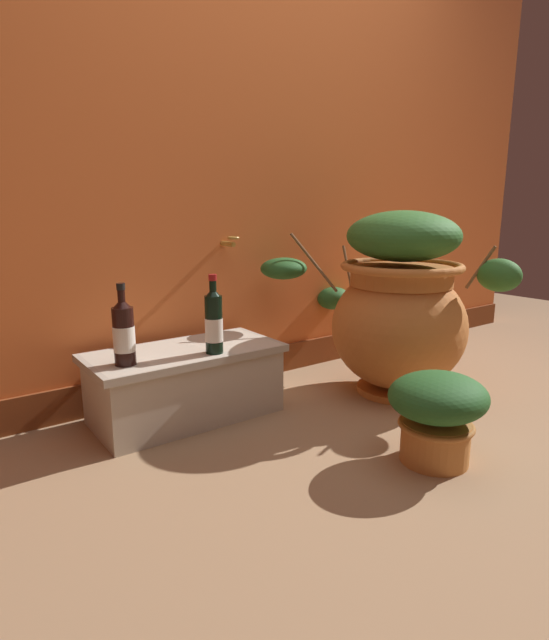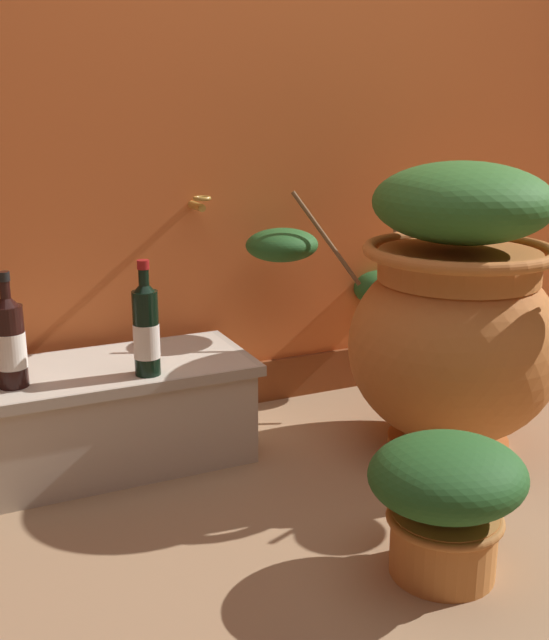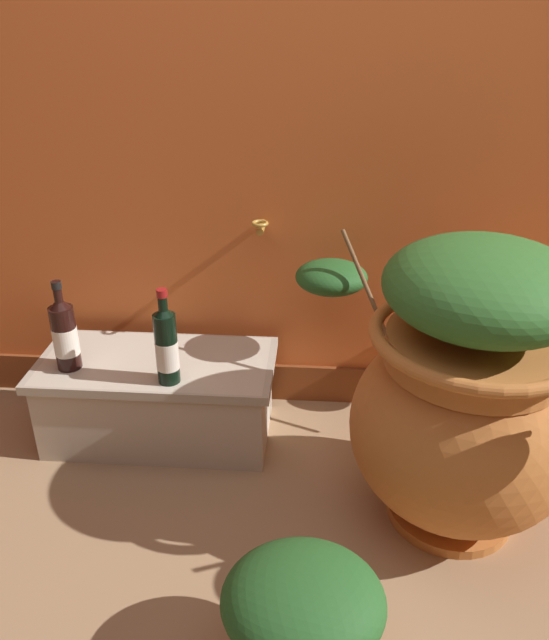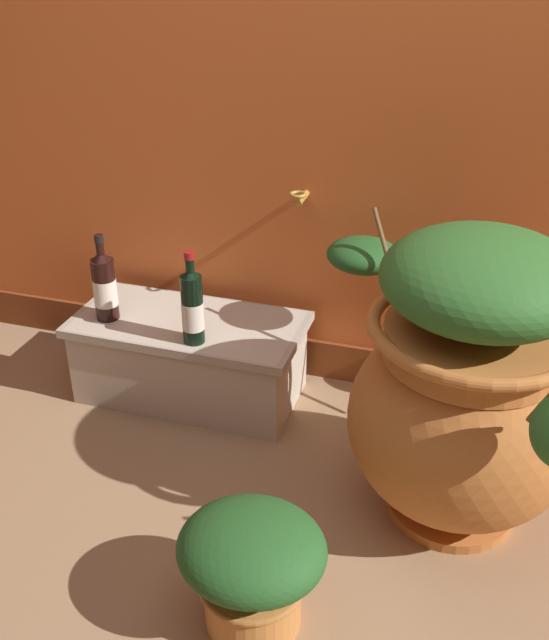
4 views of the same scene
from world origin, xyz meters
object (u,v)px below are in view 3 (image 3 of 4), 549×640
at_px(terracotta_urn, 466,393).
at_px(potted_shrub, 302,618).
at_px(wine_bottle_left, 166,344).
at_px(wine_bottle_middle, 65,333).

xyz_separation_m(terracotta_urn, potted_shrub, (-0.42, -0.55, -0.24)).
height_order(terracotta_urn, wine_bottle_left, terracotta_urn).
bearing_deg(wine_bottle_middle, potted_shrub, -45.17).
bearing_deg(wine_bottle_middle, wine_bottle_left, -9.64).
distance_m(terracotta_urn, potted_shrub, 0.73).
height_order(terracotta_urn, wine_bottle_middle, terracotta_urn).
xyz_separation_m(terracotta_urn, wine_bottle_middle, (-1.21, 0.25, 0.00)).
height_order(wine_bottle_left, wine_bottle_middle, wine_bottle_left).
xyz_separation_m(terracotta_urn, wine_bottle_left, (-0.87, 0.19, 0.01)).
relative_size(terracotta_urn, wine_bottle_middle, 3.49).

